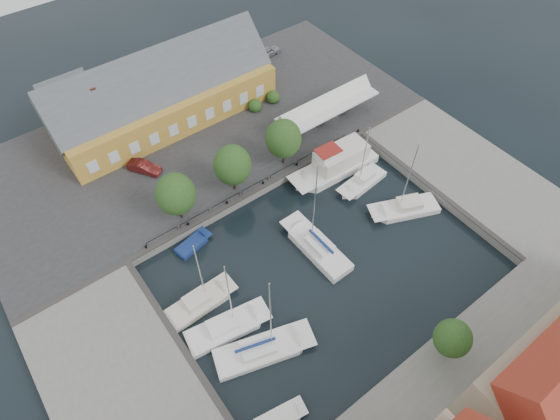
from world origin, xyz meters
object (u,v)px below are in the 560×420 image
(car_red, at_px, (144,167))
(east_boat_a, at_px, (362,183))
(warehouse, at_px, (158,96))
(west_boat_d, at_px, (262,351))
(tent_canopy, at_px, (328,106))
(launch_sw, at_px, (280,419))
(west_boat_c, at_px, (226,328))
(car_silver, at_px, (268,51))
(launch_nw, at_px, (193,244))
(center_sailboat, at_px, (317,248))
(west_boat_b, at_px, (200,303))
(east_boat_b, at_px, (405,209))
(trawler, at_px, (336,164))

(car_red, bearing_deg, east_boat_a, -73.20)
(warehouse, height_order, west_boat_d, west_boat_d)
(west_boat_d, bearing_deg, car_red, 86.46)
(tent_canopy, bearing_deg, launch_sw, -136.40)
(tent_canopy, relative_size, west_boat_c, 1.26)
(car_silver, distance_m, launch_nw, 35.08)
(car_red, xyz_separation_m, west_boat_d, (-1.62, -26.14, -1.40))
(warehouse, relative_size, car_silver, 6.80)
(car_red, height_order, east_boat_a, east_boat_a)
(center_sailboat, relative_size, west_boat_b, 1.26)
(car_silver, xyz_separation_m, west_boat_d, (-27.56, -36.95, -1.45))
(car_red, distance_m, east_boat_a, 25.92)
(east_boat_a, xyz_separation_m, west_boat_d, (-21.58, -9.66, 0.01))
(center_sailboat, height_order, west_boat_b, center_sailboat)
(warehouse, xyz_separation_m, car_silver, (19.52, 3.21, -2.71))
(center_sailboat, distance_m, east_boat_b, 11.62)
(east_boat_b, distance_m, launch_sw, 26.54)
(tent_canopy, height_order, center_sailboat, center_sailboat)
(trawler, bearing_deg, east_boat_b, -77.70)
(east_boat_b, distance_m, launch_nw, 24.00)
(east_boat_a, height_order, west_boat_c, west_boat_c)
(warehouse, distance_m, west_boat_b, 28.36)
(car_silver, relative_size, west_boat_b, 0.42)
(west_boat_d, relative_size, launch_nw, 2.82)
(trawler, bearing_deg, car_silver, 73.58)
(launch_sw, bearing_deg, car_silver, 55.09)
(tent_canopy, relative_size, center_sailboat, 1.11)
(warehouse, bearing_deg, car_red, -130.18)
(west_boat_b, relative_size, launch_sw, 2.16)
(warehouse, bearing_deg, west_boat_b, -110.96)
(east_boat_b, relative_size, west_boat_b, 1.10)
(trawler, bearing_deg, center_sailboat, -140.87)
(car_silver, xyz_separation_m, east_boat_b, (-4.90, -33.19, -1.45))
(west_boat_d, bearing_deg, car_silver, 53.28)
(east_boat_b, bearing_deg, west_boat_d, -170.59)
(east_boat_b, distance_m, west_boat_c, 24.07)
(car_silver, height_order, east_boat_b, east_boat_b)
(west_boat_c, xyz_separation_m, west_boat_d, (1.41, -3.77, 0.01))
(west_boat_c, distance_m, launch_sw, 9.44)
(warehouse, xyz_separation_m, east_boat_a, (13.54, -24.07, -4.17))
(tent_canopy, height_order, car_silver, tent_canopy)
(tent_canopy, height_order, east_boat_b, east_boat_b)
(tent_canopy, bearing_deg, center_sailboat, -133.33)
(launch_nw, bearing_deg, warehouse, 70.30)
(car_silver, height_order, west_boat_b, west_boat_b)
(warehouse, relative_size, center_sailboat, 2.26)
(trawler, height_order, west_boat_d, west_boat_d)
(west_boat_d, bearing_deg, west_boat_b, 104.87)
(trawler, relative_size, west_boat_b, 1.19)
(car_red, xyz_separation_m, launch_sw, (-3.78, -31.78, -1.58))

